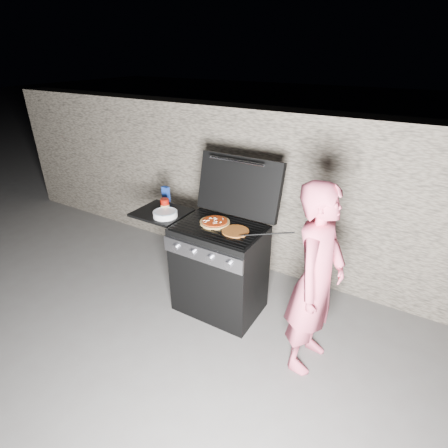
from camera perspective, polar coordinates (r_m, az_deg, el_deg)
The scene contains 10 objects.
ground at distance 3.64m, azimuth -0.70°, elevation -13.32°, with size 50.00×50.00×0.00m, color #565250.
stone_wall at distance 3.99m, azimuth 7.16°, elevation 5.34°, with size 8.00×0.35×1.80m, color gray.
gas_grill at distance 3.48m, azimuth -4.27°, elevation -6.16°, with size 1.34×0.79×0.91m, color black, non-canonical shape.
pizza_topped at distance 3.18m, azimuth -1.50°, elevation 0.36°, with size 0.27×0.27×0.03m, color #AF7842, non-canonical shape.
pizza_plain at distance 3.04m, azimuth 1.88°, elevation -1.19°, with size 0.24×0.24×0.01m, color #BF6B27.
sauce_jar at distance 3.48m, azimuth -9.62°, elevation 3.07°, with size 0.08×0.08×0.13m, color maroon.
blue_carton at distance 3.70m, azimuth -9.47°, elevation 4.82°, with size 0.08×0.04×0.16m, color navy.
plate_stack at distance 3.38m, azimuth -9.57°, elevation 1.63°, with size 0.23×0.23×0.05m, color white.
person at distance 2.73m, azimuth 14.80°, elevation -8.98°, with size 0.57×0.38×1.57m, color #E95C78.
tongs at distance 2.93m, azimuth 6.61°, elevation -1.58°, with size 0.01×0.01×0.50m, color black.
Camera 1 is at (1.47, -2.37, 2.34)m, focal length 28.00 mm.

